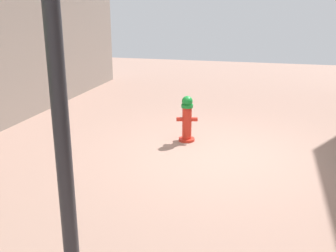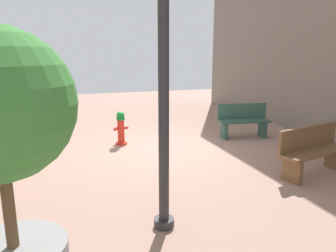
{
  "view_description": "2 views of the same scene",
  "coord_description": "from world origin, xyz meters",
  "views": [
    {
      "loc": [
        -0.69,
        6.38,
        2.52
      ],
      "look_at": [
        0.69,
        1.1,
        0.83
      ],
      "focal_mm": 42.42,
      "sensor_mm": 36.0,
      "label": 1
    },
    {
      "loc": [
        2.16,
        7.41,
        2.35
      ],
      "look_at": [
        -0.01,
        0.88,
        0.77
      ],
      "focal_mm": 34.17,
      "sensor_mm": 36.0,
      "label": 2
    }
  ],
  "objects": [
    {
      "name": "ground_plane",
      "position": [
        0.0,
        0.0,
        0.0
      ],
      "size": [
        23.4,
        23.4,
        0.0
      ],
      "primitive_type": "plane",
      "color": "#9E7A6B"
    },
    {
      "name": "fire_hydrant",
      "position": [
        0.77,
        -0.66,
        0.44
      ],
      "size": [
        0.41,
        0.38,
        0.88
      ],
      "color": "red",
      "rests_on": "ground_plane"
    }
  ]
}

